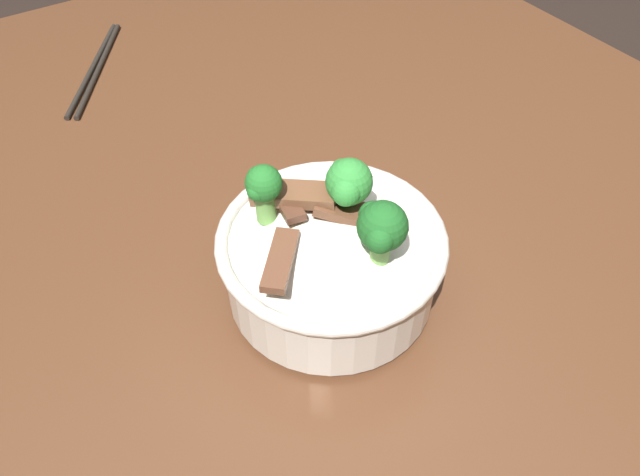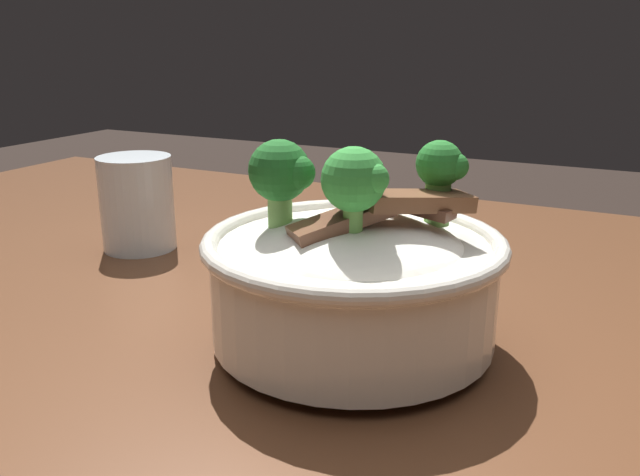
{
  "view_description": "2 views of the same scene",
  "coord_description": "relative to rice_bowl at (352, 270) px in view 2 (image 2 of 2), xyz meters",
  "views": [
    {
      "loc": [
        -0.3,
        0.28,
        1.22
      ],
      "look_at": [
        0.03,
        0.07,
        0.81
      ],
      "focal_mm": 34.07,
      "sensor_mm": 36.0,
      "label": 1
    },
    {
      "loc": [
        0.16,
        -0.31,
        0.97
      ],
      "look_at": [
        -0.04,
        0.1,
        0.83
      ],
      "focal_mm": 36.94,
      "sensor_mm": 36.0,
      "label": 2
    }
  ],
  "objects": [
    {
      "name": "rice_bowl",
      "position": [
        0.0,
        0.0,
        0.0
      ],
      "size": [
        0.2,
        0.2,
        0.14
      ],
      "color": "silver",
      "rests_on": "dining_table"
    },
    {
      "name": "drinking_glass",
      "position": [
        -0.28,
        0.11,
        -0.01
      ],
      "size": [
        0.07,
        0.07,
        0.09
      ],
      "color": "white",
      "rests_on": "dining_table"
    }
  ]
}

